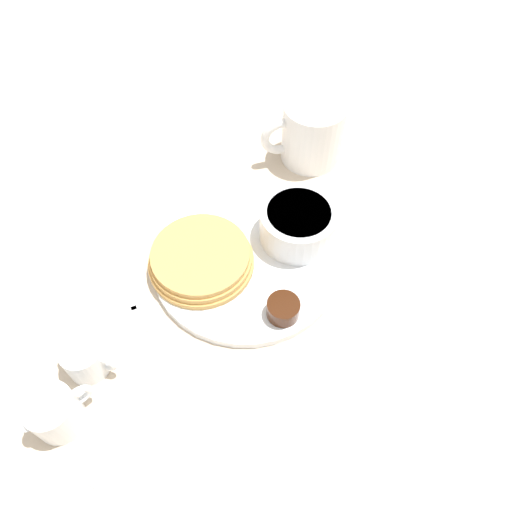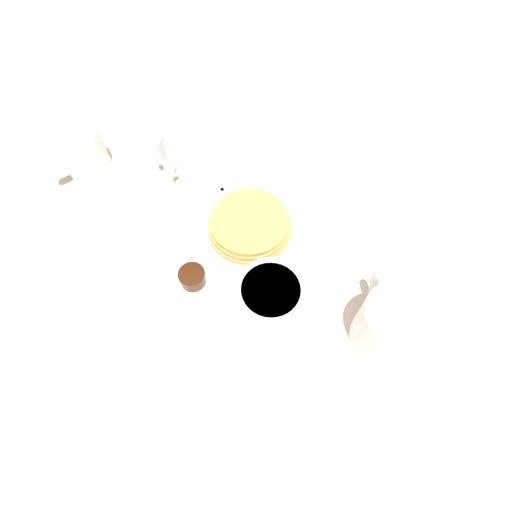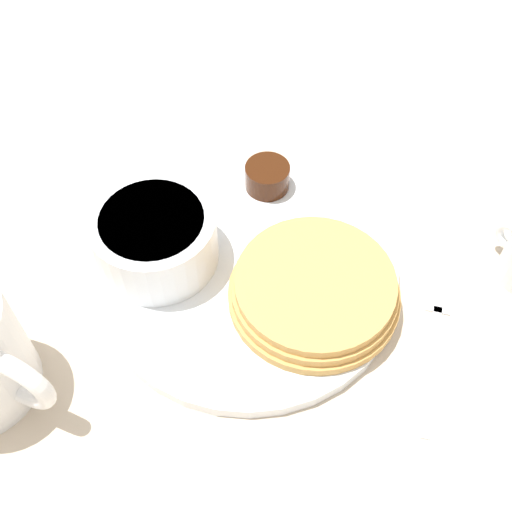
{
  "view_description": "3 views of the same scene",
  "coord_description": "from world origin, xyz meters",
  "px_view_note": "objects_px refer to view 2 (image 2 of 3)",
  "views": [
    {
      "loc": [
        0.37,
        -0.1,
        0.57
      ],
      "look_at": [
        0.01,
        0.01,
        0.03
      ],
      "focal_mm": 35.0,
      "sensor_mm": 36.0,
      "label": 1
    },
    {
      "loc": [
        0.04,
        0.3,
        0.58
      ],
      "look_at": [
        -0.01,
        0.01,
        0.05
      ],
      "focal_mm": 28.0,
      "sensor_mm": 36.0,
      "label": 2
    },
    {
      "loc": [
        -0.29,
        -0.12,
        0.46
      ],
      "look_at": [
        0.01,
        -0.0,
        0.03
      ],
      "focal_mm": 45.0,
      "sensor_mm": 36.0,
      "label": 3
    }
  ],
  "objects_px": {
    "fork": "(232,187)",
    "creamer_pitcher_near": "(182,160)",
    "creamer_pitcher_far": "(150,148)",
    "plate": "(251,262)",
    "second_mug": "(81,153)",
    "bowl": "(270,296)",
    "coffee_mug": "(389,324)"
  },
  "relations": [
    {
      "from": "creamer_pitcher_far",
      "to": "fork",
      "type": "xyz_separation_m",
      "value": [
        -0.14,
        0.1,
        -0.03
      ]
    },
    {
      "from": "plate",
      "to": "coffee_mug",
      "type": "xyz_separation_m",
      "value": [
        -0.17,
        0.15,
        0.04
      ]
    },
    {
      "from": "bowl",
      "to": "second_mug",
      "type": "bearing_deg",
      "value": -49.13
    },
    {
      "from": "creamer_pitcher_near",
      "to": "second_mug",
      "type": "distance_m",
      "value": 0.18
    },
    {
      "from": "plate",
      "to": "creamer_pitcher_far",
      "type": "xyz_separation_m",
      "value": [
        0.15,
        -0.26,
        0.02
      ]
    },
    {
      "from": "creamer_pitcher_near",
      "to": "creamer_pitcher_far",
      "type": "relative_size",
      "value": 0.84
    },
    {
      "from": "fork",
      "to": "second_mug",
      "type": "relative_size",
      "value": 1.52
    },
    {
      "from": "coffee_mug",
      "to": "creamer_pitcher_far",
      "type": "distance_m",
      "value": 0.52
    },
    {
      "from": "plate",
      "to": "bowl",
      "type": "relative_size",
      "value": 2.46
    },
    {
      "from": "second_mug",
      "to": "coffee_mug",
      "type": "bearing_deg",
      "value": 137.45
    },
    {
      "from": "plate",
      "to": "creamer_pitcher_near",
      "type": "relative_size",
      "value": 4.0
    },
    {
      "from": "fork",
      "to": "creamer_pitcher_near",
      "type": "bearing_deg",
      "value": -35.6
    },
    {
      "from": "creamer_pitcher_far",
      "to": "second_mug",
      "type": "distance_m",
      "value": 0.12
    },
    {
      "from": "bowl",
      "to": "coffee_mug",
      "type": "relative_size",
      "value": 0.81
    },
    {
      "from": "coffee_mug",
      "to": "creamer_pitcher_near",
      "type": "xyz_separation_m",
      "value": [
        0.26,
        -0.37,
        -0.02
      ]
    },
    {
      "from": "creamer_pitcher_far",
      "to": "second_mug",
      "type": "xyz_separation_m",
      "value": [
        0.12,
        0.01,
        0.02
      ]
    },
    {
      "from": "creamer_pitcher_far",
      "to": "fork",
      "type": "height_order",
      "value": "creamer_pitcher_far"
    },
    {
      "from": "coffee_mug",
      "to": "bowl",
      "type": "bearing_deg",
      "value": -25.66
    },
    {
      "from": "bowl",
      "to": "second_mug",
      "type": "height_order",
      "value": "second_mug"
    },
    {
      "from": "bowl",
      "to": "second_mug",
      "type": "relative_size",
      "value": 1.04
    },
    {
      "from": "creamer_pitcher_far",
      "to": "fork",
      "type": "distance_m",
      "value": 0.17
    },
    {
      "from": "coffee_mug",
      "to": "second_mug",
      "type": "distance_m",
      "value": 0.59
    },
    {
      "from": "creamer_pitcher_near",
      "to": "second_mug",
      "type": "xyz_separation_m",
      "value": [
        0.17,
        -0.03,
        0.02
      ]
    },
    {
      "from": "bowl",
      "to": "fork",
      "type": "xyz_separation_m",
      "value": [
        0.03,
        -0.24,
        -0.04
      ]
    },
    {
      "from": "fork",
      "to": "coffee_mug",
      "type": "bearing_deg",
      "value": 119.83
    },
    {
      "from": "plate",
      "to": "fork",
      "type": "xyz_separation_m",
      "value": [
        0.01,
        -0.16,
        -0.0
      ]
    },
    {
      "from": "plate",
      "to": "second_mug",
      "type": "distance_m",
      "value": 0.37
    },
    {
      "from": "coffee_mug",
      "to": "creamer_pitcher_near",
      "type": "distance_m",
      "value": 0.45
    },
    {
      "from": "plate",
      "to": "second_mug",
      "type": "height_order",
      "value": "second_mug"
    },
    {
      "from": "coffee_mug",
      "to": "creamer_pitcher_far",
      "type": "bearing_deg",
      "value": -52.13
    },
    {
      "from": "bowl",
      "to": "fork",
      "type": "height_order",
      "value": "bowl"
    },
    {
      "from": "creamer_pitcher_near",
      "to": "second_mug",
      "type": "relative_size",
      "value": 0.64
    }
  ]
}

